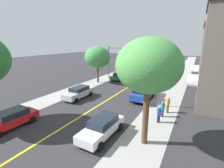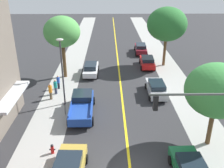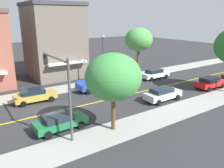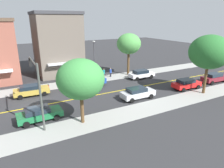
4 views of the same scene
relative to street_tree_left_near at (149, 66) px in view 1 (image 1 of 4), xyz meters
The scene contains 19 objects.
ground_plane 19.69m from the street_tree_left_near, 68.23° to the right, with size 140.00×140.00×0.00m, color #2D2D30.
sidewalk_left 18.41m from the street_tree_left_near, 89.46° to the right, with size 3.48×126.00×0.01m, color #9E9E99.
sidewalk_right 23.01m from the street_tree_left_near, 51.71° to the right, with size 3.48×126.00×0.01m, color #9E9E99.
road_centerline_stripe 19.69m from the street_tree_left_near, 68.23° to the right, with size 0.20×126.00×0.00m, color yellow.
street_tree_left_near is the anchor object (origin of this frame).
street_tree_left_far 19.40m from the street_tree_left_near, 46.57° to the right, with size 4.62×4.62×6.60m.
fire_hydrant 16.08m from the street_tree_left_near, 84.90° to the right, with size 0.44×0.24×0.79m.
parking_meter 10.80m from the street_tree_left_near, 81.40° to the right, with size 0.12×0.18×1.28m.
traffic_light_mast 21.21m from the street_tree_left_near, 57.29° to the right, with size 5.42×0.32×6.51m.
street_lamp 7.61m from the street_tree_left_near, 81.68° to the right, with size 0.70×0.36×6.79m.
red_sedan_right_curb 12.54m from the street_tree_left_near, 17.03° to the left, with size 2.15×4.53×1.51m.
green_sedan_right_curb 21.48m from the street_tree_left_near, 58.83° to the right, with size 2.18×4.54×1.43m.
white_sedan_left_curb 5.98m from the street_tree_left_near, 12.42° to the left, with size 2.00×4.68×1.52m.
gold_sedan_left_curb 18.60m from the street_tree_left_near, 80.61° to the right, with size 2.25×4.67×1.50m.
silver_sedan_right_curb 13.01m from the street_tree_left_near, 26.74° to the right, with size 2.00×4.61×1.52m.
blue_pickup_truck 10.90m from the street_tree_left_near, 71.96° to the right, with size 2.39×5.72×1.74m.
pedestrian_orange_shirt 7.96m from the street_tree_left_near, 95.00° to the right, with size 0.38×0.38×1.78m.
pedestrian_blue_shirt 6.14m from the street_tree_left_near, 93.21° to the right, with size 0.36×0.36×1.61m.
pedestrian_teal_shirt 7.03m from the street_tree_left_near, 93.02° to the right, with size 0.39×0.39×1.65m.
Camera 1 is at (-9.87, 27.92, 7.31)m, focal length 25.78 mm.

